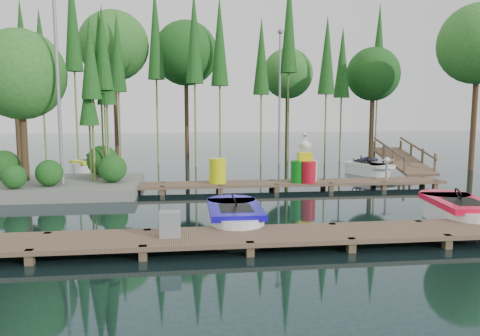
{
  "coord_description": "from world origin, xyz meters",
  "views": [
    {
      "loc": [
        -1.36,
        -14.28,
        3.0
      ],
      "look_at": [
        0.5,
        0.5,
        1.1
      ],
      "focal_mm": 35.0,
      "sensor_mm": 36.0,
      "label": 1
    }
  ],
  "objects": [
    {
      "name": "boat_blue",
      "position": [
        -0.07,
        -2.94,
        0.28
      ],
      "size": [
        1.32,
        2.85,
        0.95
      ],
      "rotation": [
        0.0,
        0.0,
        -0.01
      ],
      "color": "white",
      "rests_on": "ground"
    },
    {
      "name": "lamp_rear",
      "position": [
        4.0,
        11.0,
        4.26
      ],
      "size": [
        0.3,
        0.3,
        7.25
      ],
      "color": "gray",
      "rests_on": "ground"
    },
    {
      "name": "ground_plane",
      "position": [
        0.0,
        0.0,
        0.0
      ],
      "size": [
        90.0,
        90.0,
        0.0
      ],
      "primitive_type": "plane",
      "color": "#1D3336"
    },
    {
      "name": "near_dock",
      "position": [
        0.0,
        -4.5,
        0.23
      ],
      "size": [
        18.0,
        1.5,
        0.5
      ],
      "color": "brown",
      "rests_on": "ground"
    },
    {
      "name": "drum_cluster",
      "position": [
        3.16,
        2.35,
        0.84
      ],
      "size": [
        1.06,
        0.97,
        1.83
      ],
      "color": "#0C7015",
      "rests_on": "far_dock"
    },
    {
      "name": "boat_red",
      "position": [
        5.88,
        -3.03,
        0.29
      ],
      "size": [
        1.7,
        3.12,
        1.0
      ],
      "rotation": [
        0.0,
        0.0,
        -0.13
      ],
      "color": "white",
      "rests_on": "ground"
    },
    {
      "name": "boat_white_far",
      "position": [
        7.08,
        5.97,
        0.27
      ],
      "size": [
        2.2,
        2.8,
        1.21
      ],
      "rotation": [
        0.0,
        0.0,
        -0.4
      ],
      "color": "white",
      "rests_on": "ground"
    },
    {
      "name": "far_dock",
      "position": [
        1.0,
        2.5,
        0.23
      ],
      "size": [
        15.0,
        1.2,
        0.5
      ],
      "color": "brown",
      "rests_on": "ground"
    },
    {
      "name": "boat_yellow_far",
      "position": [
        -5.45,
        8.87,
        0.28
      ],
      "size": [
        2.81,
        2.69,
        1.34
      ],
      "rotation": [
        0.0,
        0.0,
        0.38
      ],
      "color": "white",
      "rests_on": "ground"
    },
    {
      "name": "lamp_island",
      "position": [
        -5.5,
        2.5,
        4.26
      ],
      "size": [
        0.3,
        0.3,
        7.25
      ],
      "color": "gray",
      "rests_on": "ground"
    },
    {
      "name": "yellow_barrel",
      "position": [
        -0.07,
        2.5,
        0.75
      ],
      "size": [
        0.61,
        0.61,
        0.91
      ],
      "primitive_type": "cylinder",
      "color": "#D6E30B",
      "rests_on": "far_dock"
    },
    {
      "name": "seagull_post",
      "position": [
        6.38,
        2.5,
        0.88
      ],
      "size": [
        0.54,
        0.29,
        0.87
      ],
      "color": "gray",
      "rests_on": "far_dock"
    },
    {
      "name": "ramp",
      "position": [
        9.0,
        6.5,
        0.59
      ],
      "size": [
        1.5,
        3.94,
        1.49
      ],
      "color": "brown",
      "rests_on": "ground"
    },
    {
      "name": "island",
      "position": [
        -6.3,
        3.29,
        3.18
      ],
      "size": [
        6.2,
        4.2,
        6.75
      ],
      "color": "slate",
      "rests_on": "ground"
    },
    {
      "name": "tree_screen",
      "position": [
        -2.04,
        10.6,
        6.12
      ],
      "size": [
        34.42,
        18.53,
        10.31
      ],
      "color": "#45301D",
      "rests_on": "ground"
    },
    {
      "name": "utility_cabinet",
      "position": [
        -1.62,
        -4.5,
        0.57
      ],
      "size": [
        0.44,
        0.37,
        0.54
      ],
      "primitive_type": "cube",
      "color": "gray",
      "rests_on": "near_dock"
    }
  ]
}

